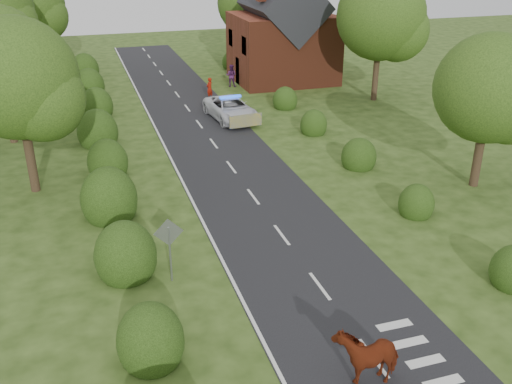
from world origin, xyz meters
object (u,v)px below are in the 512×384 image
object	(u,v)px
police_van	(231,109)
pedestrian_red	(210,88)
road_sign	(169,241)
pedestrian_purple	(231,76)
cow	(367,357)

from	to	relation	value
police_van	pedestrian_red	world-z (taller)	police_van
road_sign	pedestrian_red	size ratio (longest dim) A/B	1.55
pedestrian_red	road_sign	bearing A→B (deg)	34.59
pedestrian_purple	road_sign	bearing A→B (deg)	97.86
road_sign	pedestrian_purple	size ratio (longest dim) A/B	1.40
road_sign	police_van	xyz separation A→B (m)	(7.29, 18.47, -0.91)
road_sign	pedestrian_purple	world-z (taller)	road_sign
police_van	pedestrian_purple	world-z (taller)	pedestrian_purple
cow	road_sign	bearing A→B (deg)	-154.52
pedestrian_red	pedestrian_purple	xyz separation A→B (m)	(2.61, 3.26, 0.09)
police_van	pedestrian_red	size ratio (longest dim) A/B	3.44
police_van	pedestrian_purple	xyz separation A→B (m)	(2.48, 8.84, 0.16)
pedestrian_red	pedestrian_purple	distance (m)	4.18
cow	pedestrian_red	size ratio (longest dim) A/B	1.29
pedestrian_purple	cow	bearing A→B (deg)	108.51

